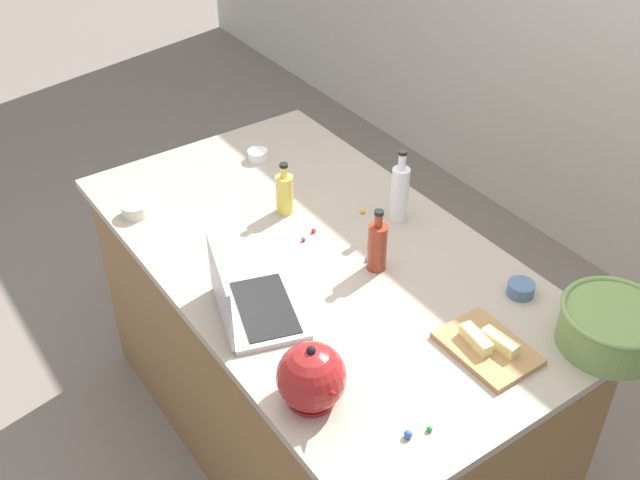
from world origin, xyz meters
TOP-DOWN VIEW (x-y plane):
  - ground_plane at (0.00, 0.00)m, footprint 12.00×12.00m
  - island_counter at (0.00, 0.00)m, footprint 1.75×0.99m
  - laptop at (0.13, -0.34)m, footprint 0.36×0.31m
  - mixing_bowl_large at (0.80, 0.42)m, footprint 0.30×0.30m
  - bottle_oil at (-0.26, 0.03)m, footprint 0.06×0.06m
  - bottle_vinegar at (-0.00, 0.33)m, footprint 0.06×0.06m
  - bottle_soy at (0.16, 0.10)m, footprint 0.06×0.06m
  - kettle at (0.49, -0.37)m, footprint 0.21×0.18m
  - cutting_board at (0.63, 0.13)m, footprint 0.26×0.19m
  - butter_stick_left at (0.60, 0.10)m, footprint 0.11×0.05m
  - butter_stick_right at (0.65, 0.15)m, footprint 0.11×0.05m
  - ramekin_small at (-0.62, 0.14)m, footprint 0.08×0.08m
  - ramekin_medium at (0.51, 0.38)m, footprint 0.08×0.08m
  - ramekin_wide at (-0.54, -0.40)m, footprint 0.09×0.09m
  - candy_0 at (0.12, 0.10)m, footprint 0.01×0.01m
  - candy_1 at (-0.08, -0.01)m, footprint 0.01×0.01m
  - candy_2 at (-0.10, 0.25)m, footprint 0.02×0.02m
  - candy_3 at (0.75, -0.19)m, footprint 0.02×0.02m
  - candy_4 at (-0.10, 0.04)m, footprint 0.02×0.02m
  - candy_5 at (0.73, -0.25)m, footprint 0.02×0.02m
  - candy_6 at (0.13, -0.30)m, footprint 0.01×0.01m

SIDE VIEW (x-z plane):
  - ground_plane at x=0.00m, z-range 0.00..0.00m
  - island_counter at x=0.00m, z-range 0.00..0.90m
  - candy_0 at x=0.12m, z-range 0.90..0.91m
  - candy_6 at x=0.13m, z-range 0.90..0.91m
  - candy_1 at x=-0.08m, z-range 0.90..0.91m
  - candy_3 at x=0.75m, z-range 0.90..0.92m
  - candy_4 at x=-0.10m, z-range 0.90..0.92m
  - candy_2 at x=-0.10m, z-range 0.90..0.92m
  - cutting_board at x=0.63m, z-range 0.90..0.92m
  - candy_5 at x=0.73m, z-range 0.90..0.92m
  - ramekin_small at x=-0.62m, z-range 0.90..0.94m
  - ramekin_medium at x=0.51m, z-range 0.90..0.94m
  - ramekin_wide at x=-0.54m, z-range 0.90..0.94m
  - butter_stick_left at x=0.60m, z-range 0.92..0.95m
  - butter_stick_right at x=0.65m, z-range 0.92..0.95m
  - laptop at x=0.13m, z-range 0.84..1.06m
  - mixing_bowl_large at x=0.80m, z-range 0.90..1.03m
  - bottle_oil at x=-0.26m, z-range 0.88..1.07m
  - kettle at x=0.49m, z-range 0.88..1.08m
  - bottle_soy at x=0.16m, z-range 0.88..1.10m
  - bottle_vinegar at x=0.00m, z-range 0.87..1.14m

